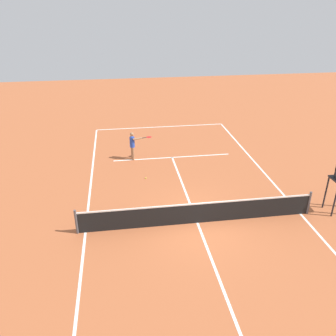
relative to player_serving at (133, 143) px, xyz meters
The scene contains 5 objects.
ground_plane 7.28m from the player_serving, 108.20° to the left, with size 60.00×60.00×0.00m, color #AD5933.
court_lines 7.28m from the player_serving, 108.20° to the left, with size 9.28×24.64×0.01m.
tennis_net 7.23m from the player_serving, 108.20° to the left, with size 9.88×0.10×1.07m.
player_serving is the anchor object (origin of this frame).
tennis_ball 2.78m from the player_serving, 100.34° to the left, with size 0.07×0.07×0.07m, color #CCE033.
Camera 1 is at (2.98, 11.80, 8.42)m, focal length 37.28 mm.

